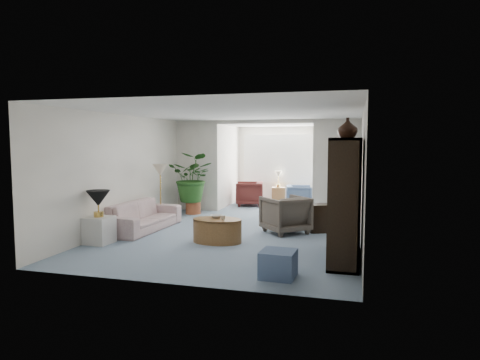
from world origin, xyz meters
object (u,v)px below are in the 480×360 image
(coffee_cup, at_px, (223,218))
(sunroom_chair_blue, at_px, (299,196))
(coffee_table, at_px, (217,231))
(sunroom_chair_maroon, at_px, (249,194))
(floor_lamp, at_px, (160,170))
(cabinet_urn, at_px, (348,128))
(ottoman, at_px, (278,264))
(wingback_chair, at_px, (285,214))
(coffee_bowl, at_px, (216,216))
(sofa, at_px, (143,216))
(end_table, at_px, (99,230))
(side_table_dark, at_px, (320,218))
(framed_picture, at_px, (361,153))
(plant_pot, at_px, (193,208))
(sunroom_table, at_px, (278,195))
(entertainment_cabinet, at_px, (345,199))
(table_lamp, at_px, (98,198))

(coffee_cup, relative_size, sunroom_chair_blue, 0.13)
(coffee_table, xyz_separation_m, sunroom_chair_maroon, (-0.56, 4.77, 0.14))
(floor_lamp, relative_size, sunroom_chair_blue, 0.50)
(cabinet_urn, relative_size, ottoman, 0.74)
(wingback_chair, bearing_deg, coffee_bowl, 2.00)
(sofa, xyz_separation_m, floor_lamp, (-0.02, 0.91, 0.94))
(end_table, distance_m, side_table_dark, 4.49)
(framed_picture, height_order, plant_pot, framed_picture)
(coffee_cup, bearing_deg, framed_picture, 12.19)
(coffee_table, relative_size, coffee_cup, 10.38)
(coffee_bowl, bearing_deg, side_table_dark, 36.97)
(framed_picture, height_order, side_table_dark, framed_picture)
(end_table, xyz_separation_m, plant_pot, (0.47, 3.61, -0.09))
(floor_lamp, xyz_separation_m, plant_pot, (0.29, 1.35, -1.09))
(side_table_dark, xyz_separation_m, cabinet_urn, (0.56, -1.55, 1.85))
(coffee_bowl, distance_m, wingback_chair, 1.61)
(cabinet_urn, height_order, ottoman, cabinet_urn)
(framed_picture, distance_m, sunroom_chair_maroon, 5.53)
(cabinet_urn, xyz_separation_m, sunroom_chair_blue, (-1.43, 4.82, -1.82))
(coffee_table, height_order, coffee_cup, coffee_cup)
(floor_lamp, bearing_deg, sunroom_table, 61.64)
(coffee_table, bearing_deg, wingback_chair, 47.21)
(coffee_bowl, distance_m, sunroom_table, 5.43)
(side_table_dark, distance_m, sunroom_table, 4.33)
(end_table, distance_m, ottoman, 3.78)
(coffee_table, distance_m, sunroom_table, 5.52)
(sunroom_chair_blue, bearing_deg, floor_lamp, 126.66)
(sofa, distance_m, ottoman, 4.21)
(sunroom_chair_blue, xyz_separation_m, sunroom_table, (-0.75, 0.75, -0.08))
(coffee_bowl, bearing_deg, coffee_cup, -45.00)
(coffee_cup, relative_size, entertainment_cabinet, 0.05)
(floor_lamp, relative_size, entertainment_cabinet, 0.18)
(floor_lamp, distance_m, sunroom_table, 4.59)
(entertainment_cabinet, bearing_deg, table_lamp, -178.30)
(coffee_cup, distance_m, side_table_dark, 2.32)
(cabinet_urn, relative_size, sunroom_chair_blue, 0.49)
(coffee_table, height_order, ottoman, coffee_table)
(sofa, distance_m, sunroom_chair_maroon, 4.32)
(coffee_bowl, bearing_deg, framed_picture, 7.09)
(coffee_table, xyz_separation_m, entertainment_cabinet, (2.37, -0.55, 0.76))
(entertainment_cabinet, height_order, sunroom_chair_blue, entertainment_cabinet)
(plant_pot, bearing_deg, table_lamp, -97.42)
(sunroom_table, bearing_deg, floor_lamp, -118.36)
(sunroom_chair_maroon, bearing_deg, sunroom_chair_blue, 78.71)
(sofa, xyz_separation_m, wingback_chair, (3.03, 0.54, 0.08))
(coffee_cup, bearing_deg, sofa, 159.62)
(floor_lamp, relative_size, sunroom_table, 0.72)
(sofa, bearing_deg, end_table, 174.01)
(coffee_table, distance_m, coffee_bowl, 0.28)
(framed_picture, relative_size, end_table, 0.99)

